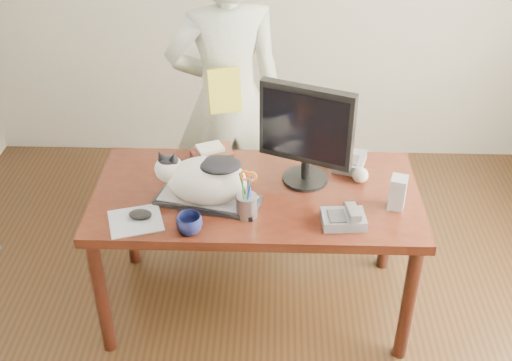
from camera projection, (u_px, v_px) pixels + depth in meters
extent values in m
cube|color=black|center=(256.00, 196.00, 3.16)|extent=(1.60, 0.80, 0.05)
cylinder|color=black|center=(102.00, 297.00, 3.11)|extent=(0.07, 0.07, 0.70)
cylinder|color=black|center=(408.00, 304.00, 3.07)|extent=(0.07, 0.07, 0.70)
cylinder|color=black|center=(129.00, 213.00, 3.67)|extent=(0.07, 0.07, 0.70)
cylinder|color=black|center=(389.00, 218.00, 3.63)|extent=(0.07, 0.07, 0.70)
cube|color=black|center=(258.00, 206.00, 3.64)|extent=(1.45, 0.03, 0.50)
cube|color=black|center=(208.00, 201.00, 3.06)|extent=(0.53, 0.30, 0.02)
cube|color=silver|center=(208.00, 198.00, 3.06)|extent=(0.49, 0.26, 0.01)
ellipsoid|color=silver|center=(207.00, 181.00, 3.00)|extent=(0.42, 0.31, 0.23)
ellipsoid|color=silver|center=(169.00, 169.00, 2.99)|extent=(0.16, 0.16, 0.13)
ellipsoid|color=black|center=(169.00, 161.00, 2.97)|extent=(0.11, 0.11, 0.05)
cone|color=black|center=(161.00, 156.00, 2.95)|extent=(0.08, 0.07, 0.08)
cone|color=black|center=(173.00, 158.00, 2.94)|extent=(0.08, 0.07, 0.08)
ellipsoid|color=black|center=(220.00, 165.00, 2.93)|extent=(0.23, 0.20, 0.05)
cylinder|color=silver|center=(248.00, 194.00, 3.05)|extent=(0.08, 0.16, 0.05)
cylinder|color=black|center=(305.00, 179.00, 3.23)|extent=(0.30, 0.30, 0.02)
cylinder|color=black|center=(306.00, 168.00, 3.19)|extent=(0.06, 0.06, 0.10)
cube|color=black|center=(306.00, 125.00, 3.04)|extent=(0.45, 0.22, 0.39)
cube|color=black|center=(304.00, 127.00, 3.01)|extent=(0.39, 0.16, 0.33)
cylinder|color=gray|center=(247.00, 206.00, 2.96)|extent=(0.12, 0.12, 0.11)
cylinder|color=black|center=(243.00, 187.00, 2.92)|extent=(0.04, 0.03, 0.16)
cylinder|color=#0D3FBA|center=(249.00, 191.00, 2.89)|extent=(0.04, 0.03, 0.16)
cylinder|color=maroon|center=(248.00, 187.00, 2.92)|extent=(0.02, 0.04, 0.16)
cylinder|color=#177422|center=(243.00, 191.00, 2.89)|extent=(0.02, 0.04, 0.16)
cylinder|color=#A1A1A6|center=(248.00, 188.00, 2.89)|extent=(0.02, 0.03, 0.12)
cylinder|color=#A1A1A6|center=(250.00, 189.00, 2.89)|extent=(0.02, 0.03, 0.12)
torus|color=#FF650D|center=(245.00, 175.00, 2.86)|extent=(0.05, 0.03, 0.05)
torus|color=#FF650D|center=(252.00, 177.00, 2.85)|extent=(0.05, 0.03, 0.05)
cube|color=#A2A7AD|center=(136.00, 221.00, 2.95)|extent=(0.29, 0.28, 0.01)
ellipsoid|color=black|center=(140.00, 214.00, 2.95)|extent=(0.12, 0.10, 0.04)
imported|color=#0D1137|center=(190.00, 224.00, 2.85)|extent=(0.16, 0.16, 0.09)
cube|color=slate|center=(343.00, 219.00, 2.92)|extent=(0.21, 0.16, 0.05)
cube|color=#3E3E41|center=(337.00, 216.00, 2.89)|extent=(0.08, 0.10, 0.01)
cube|color=#A1A1A6|center=(353.00, 211.00, 2.91)|extent=(0.06, 0.17, 0.06)
cube|color=#9A9A9D|center=(398.00, 193.00, 3.00)|extent=(0.09, 0.10, 0.16)
sphere|color=beige|center=(360.00, 175.00, 3.20)|extent=(0.08, 0.08, 0.08)
cube|color=#471612|center=(212.00, 156.00, 3.40)|extent=(0.25, 0.21, 0.03)
cube|color=#512E1C|center=(214.00, 151.00, 3.38)|extent=(0.21, 0.18, 0.03)
cube|color=white|center=(210.00, 148.00, 3.36)|extent=(0.16, 0.15, 0.02)
cube|color=slate|center=(349.00, 161.00, 3.33)|extent=(0.20, 0.23, 0.05)
cube|color=#3E3E41|center=(349.00, 159.00, 3.29)|extent=(0.12, 0.12, 0.01)
imported|color=white|center=(227.00, 100.00, 3.63)|extent=(0.75, 0.59, 1.82)
cube|color=gold|center=(224.00, 90.00, 3.41)|extent=(0.19, 0.14, 0.24)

